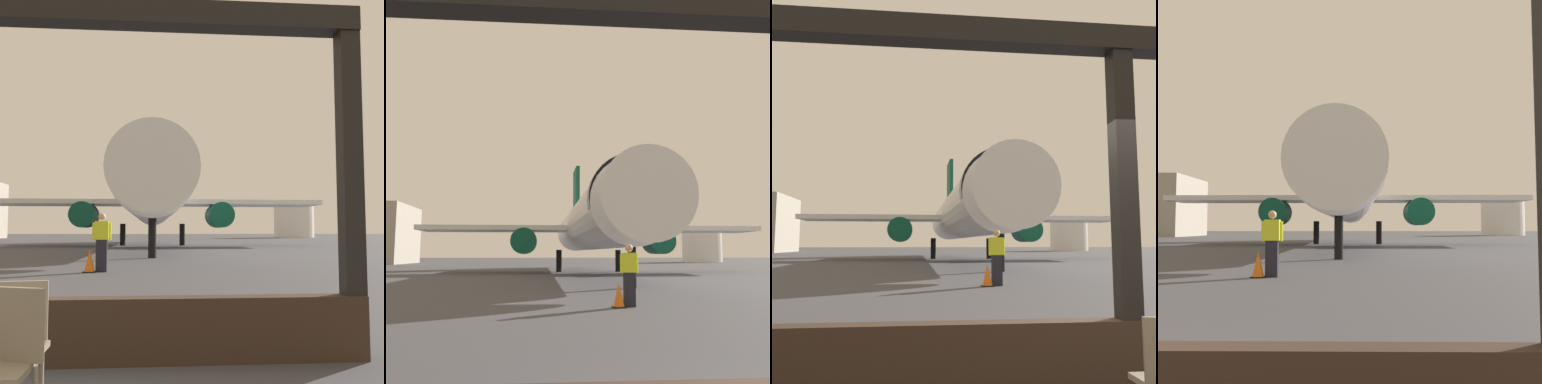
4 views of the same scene
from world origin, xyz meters
TOP-DOWN VIEW (x-y plane):
  - ground_plane at (0.00, 40.00)m, footprint 220.00×220.00m
  - airplane at (2.07, 30.62)m, footprint 26.11×35.33m
  - ground_crew_worker at (0.58, 9.75)m, footprint 0.55×0.23m
  - traffic_cone at (0.25, 9.61)m, footprint 0.36×0.36m
  - fuel_storage_tank at (25.60, 72.98)m, footprint 6.56×6.56m

SIDE VIEW (x-z plane):
  - ground_plane at x=0.00m, z-range 0.00..0.00m
  - traffic_cone at x=0.25m, z-range -0.02..0.66m
  - ground_crew_worker at x=0.58m, z-range 0.03..1.77m
  - fuel_storage_tank at x=25.60m, z-range 0.00..5.85m
  - airplane at x=2.07m, z-range -1.63..8.96m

